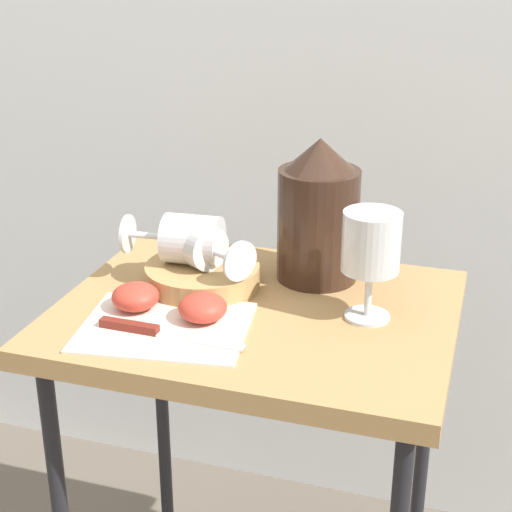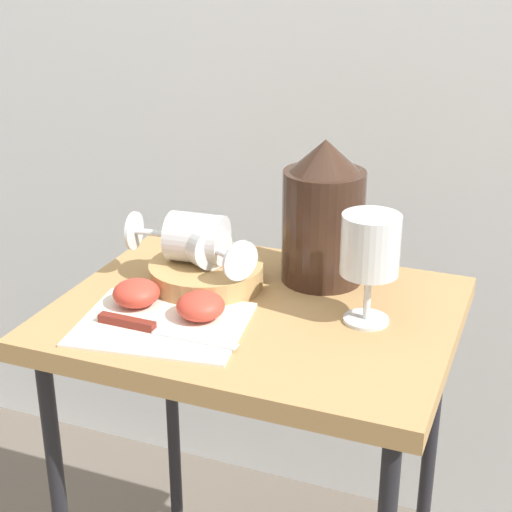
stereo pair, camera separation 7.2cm
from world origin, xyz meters
name	(u,v)px [view 2 (the right image)]	position (x,y,z in m)	size (l,w,h in m)	color
table	(256,352)	(0.00, 0.00, 0.62)	(0.57, 0.44, 0.70)	#AD8451
linen_napkin	(163,324)	(-0.10, -0.10, 0.70)	(0.23, 0.18, 0.00)	silver
basket_tray	(206,274)	(-0.10, 0.04, 0.71)	(0.17, 0.17, 0.04)	tan
pitcher	(324,224)	(0.06, 0.13, 0.79)	(0.18, 0.12, 0.22)	#382319
wine_glass_upright	(370,250)	(0.16, 0.01, 0.80)	(0.08, 0.08, 0.16)	silver
wine_glass_tipped_near	(201,242)	(-0.11, 0.04, 0.76)	(0.16, 0.13, 0.07)	silver
wine_glass_tipped_far	(194,238)	(-0.12, 0.05, 0.77)	(0.15, 0.08, 0.08)	silver
apple_half_left	(136,293)	(-0.16, -0.06, 0.72)	(0.07, 0.07, 0.04)	#CC3D2D
apple_half_right	(201,306)	(-0.06, -0.07, 0.72)	(0.07, 0.07, 0.04)	#CC3D2D
knife	(146,327)	(-0.11, -0.13, 0.70)	(0.21, 0.02, 0.01)	silver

